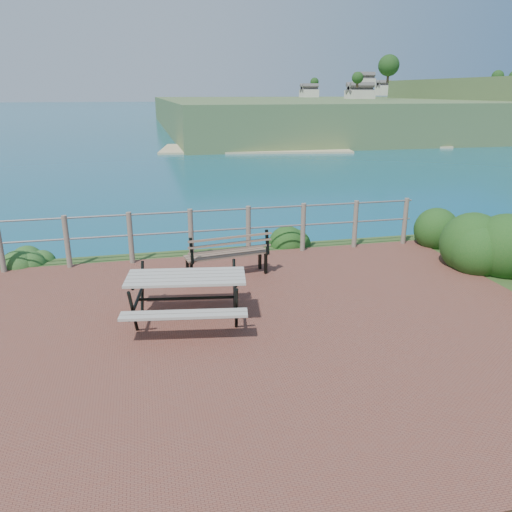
{
  "coord_description": "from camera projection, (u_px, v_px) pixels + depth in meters",
  "views": [
    {
      "loc": [
        -0.87,
        -6.08,
        3.18
      ],
      "look_at": [
        0.78,
        1.06,
        0.75
      ],
      "focal_mm": 35.0,
      "sensor_mm": 36.0,
      "label": 1
    }
  ],
  "objects": [
    {
      "name": "shrub_lip_west",
      "position": [
        30.0,
        261.0,
        9.8
      ],
      "size": [
        0.7,
        0.7,
        0.41
      ],
      "primitive_type": "ellipsoid",
      "color": "#215821",
      "rests_on": "ground"
    },
    {
      "name": "park_bench",
      "position": [
        227.0,
        247.0,
        8.79
      ],
      "size": [
        1.53,
        0.59,
        0.84
      ],
      "rotation": [
        0.0,
        0.0,
        0.15
      ],
      "color": "brown",
      "rests_on": "ground"
    },
    {
      "name": "shrub_right_edge",
      "position": [
        422.0,
        243.0,
        10.94
      ],
      "size": [
        0.94,
        0.94,
        1.35
      ],
      "primitive_type": "ellipsoid",
      "color": "#164916",
      "rests_on": "ground"
    },
    {
      "name": "ocean",
      "position": [
        138.0,
        100.0,
        191.81
      ],
      "size": [
        1200.0,
        1200.0,
        0.0
      ],
      "primitive_type": "plane",
      "color": "#12606F",
      "rests_on": "ground"
    },
    {
      "name": "shrub_lip_east",
      "position": [
        291.0,
        242.0,
        11.02
      ],
      "size": [
        0.85,
        0.85,
        0.63
      ],
      "primitive_type": "ellipsoid",
      "color": "#164916",
      "rests_on": "ground"
    },
    {
      "name": "picnic_table",
      "position": [
        187.0,
        294.0,
        7.06
      ],
      "size": [
        1.74,
        1.42,
        0.7
      ],
      "rotation": [
        0.0,
        0.0,
        -0.15
      ],
      "color": "gray",
      "rests_on": "ground"
    },
    {
      "name": "shrub_right_front",
      "position": [
        477.0,
        269.0,
        9.39
      ],
      "size": [
        1.29,
        1.29,
        1.84
      ],
      "primitive_type": "ellipsoid",
      "color": "#164916",
      "rests_on": "ground"
    },
    {
      "name": "ground",
      "position": [
        218.0,
        336.0,
        6.81
      ],
      "size": [
        10.0,
        7.0,
        0.12
      ],
      "primitive_type": "cube",
      "color": "brown",
      "rests_on": "ground"
    },
    {
      "name": "safety_railing",
      "position": [
        191.0,
        232.0,
        9.73
      ],
      "size": [
        9.4,
        0.1,
        1.0
      ],
      "color": "#6B5B4C",
      "rests_on": "ground"
    }
  ]
}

